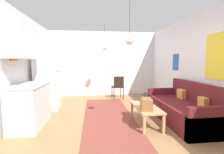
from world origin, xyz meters
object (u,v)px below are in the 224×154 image
couch (185,109)px  bamboo_vase (146,97)px  handbag (146,104)px  pendant_lamp_near (129,40)px  coffee_table (146,109)px  accent_chair (118,86)px  pendant_lamp_far (105,47)px  refrigerator (48,82)px

couch → bamboo_vase: (-0.88, 0.21, 0.26)m
handbag → pendant_lamp_near: (-0.36, 0.04, 1.30)m
coffee_table → bamboo_vase: bamboo_vase is taller
accent_chair → pendant_lamp_near: 3.02m
handbag → pendant_lamp_near: bearing=173.3°
handbag → pendant_lamp_far: bearing=107.1°
bamboo_vase → pendant_lamp_far: pendant_lamp_far is taller
coffee_table → handbag: (-0.08, -0.24, 0.18)m
bamboo_vase → pendant_lamp_near: 1.48m
accent_chair → pendant_lamp_near: pendant_lamp_near is taller
couch → pendant_lamp_near: bearing=-168.5°
coffee_table → handbag: 0.31m
accent_chair → refrigerator: bearing=19.6°
pendant_lamp_near → couch: bearing=11.5°
handbag → accent_chair: bearing=93.1°
couch → coffee_table: (-0.97, -0.09, 0.07)m
couch → bamboo_vase: couch is taller
coffee_table → pendant_lamp_near: size_ratio=1.18×
couch → coffee_table: 0.98m
coffee_table → pendant_lamp_far: 2.61m
accent_chair → bamboo_vase: bearing=92.7°
refrigerator → pendant_lamp_near: bearing=-38.7°
couch → bamboo_vase: 0.94m
couch → refrigerator: 3.74m
couch → refrigerator: bearing=158.7°
refrigerator → bamboo_vase: bearing=-23.8°
handbag → refrigerator: size_ratio=0.23×
handbag → pendant_lamp_far: size_ratio=0.43×
bamboo_vase → pendant_lamp_far: (-0.86, 1.68, 1.34)m
bamboo_vase → handbag: bamboo_vase is taller
refrigerator → accent_chair: bearing=25.4°
bamboo_vase → refrigerator: 2.82m
bamboo_vase → pendant_lamp_near: size_ratio=0.55×
pendant_lamp_far → couch: bearing=-47.4°
bamboo_vase → pendant_lamp_far: bearing=117.1°
couch → accent_chair: 2.70m
pendant_lamp_near → pendant_lamp_far: bearing=98.5°
bamboo_vase → accent_chair: size_ratio=0.56×
couch → handbag: couch is taller
pendant_lamp_far → bamboo_vase: bearing=-62.9°
handbag → refrigerator: 2.93m
refrigerator → accent_chair: refrigerator is taller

